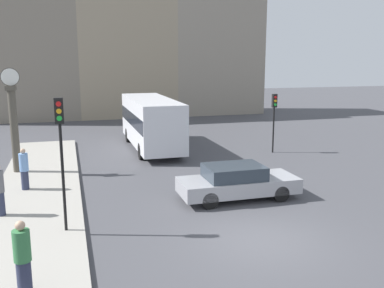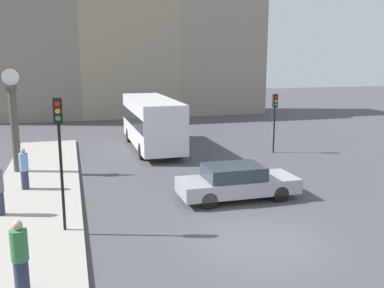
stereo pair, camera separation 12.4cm
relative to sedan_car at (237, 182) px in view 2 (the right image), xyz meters
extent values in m
plane|color=#47474C|center=(-0.82, -3.80, -0.68)|extent=(120.00, 120.00, 0.00)
cube|color=#A39E93|center=(-7.47, 3.84, -0.60)|extent=(3.31, 19.27, 0.15)
cube|color=gray|center=(-9.50, 25.85, 6.43)|extent=(8.93, 5.00, 14.22)
cube|color=gray|center=(-0.68, 25.85, 6.69)|extent=(8.71, 5.00, 14.74)
cube|color=gray|center=(8.00, 25.85, 5.46)|extent=(8.64, 5.00, 12.27)
cube|color=#9E9EA3|center=(0.05, 0.00, -0.13)|extent=(4.58, 1.81, 0.56)
cube|color=#2D3842|center=(-0.13, 0.00, 0.41)|extent=(2.20, 1.63, 0.52)
cylinder|color=black|center=(1.47, 0.79, -0.37)|extent=(0.62, 0.22, 0.62)
cylinder|color=black|center=(1.47, -0.79, -0.37)|extent=(0.62, 0.22, 0.62)
cylinder|color=black|center=(-1.37, 0.79, -0.37)|extent=(0.62, 0.22, 0.62)
cylinder|color=black|center=(-1.37, -0.79, -0.37)|extent=(0.62, 0.22, 0.62)
cube|color=silver|center=(-1.41, 10.12, 1.01)|extent=(2.35, 8.32, 2.66)
cube|color=#1E232D|center=(-1.41, 10.12, 1.19)|extent=(2.37, 8.15, 0.78)
cylinder|color=black|center=(-0.38, 12.70, -0.23)|extent=(0.28, 0.90, 0.90)
cylinder|color=black|center=(-2.44, 12.70, -0.23)|extent=(0.28, 0.90, 0.90)
cylinder|color=black|center=(-0.38, 7.54, -0.23)|extent=(0.28, 0.90, 0.90)
cylinder|color=black|center=(-2.44, 7.54, -0.23)|extent=(0.28, 0.90, 0.90)
cylinder|color=black|center=(-6.37, -1.74, 1.13)|extent=(0.09, 0.09, 3.33)
cube|color=black|center=(-6.37, -1.74, 3.17)|extent=(0.26, 0.20, 0.76)
cylinder|color=red|center=(-6.37, -1.86, 3.38)|extent=(0.15, 0.04, 0.15)
cylinder|color=orange|center=(-6.37, -1.86, 3.17)|extent=(0.15, 0.04, 0.15)
cylinder|color=green|center=(-6.37, -1.86, 2.97)|extent=(0.15, 0.04, 0.15)
cylinder|color=black|center=(5.14, 7.16, 0.63)|extent=(0.09, 0.09, 2.62)
cube|color=black|center=(5.14, 7.16, 2.32)|extent=(0.26, 0.20, 0.76)
cylinder|color=red|center=(5.14, 7.04, 2.53)|extent=(0.15, 0.04, 0.15)
cylinder|color=orange|center=(5.14, 7.04, 2.32)|extent=(0.15, 0.04, 0.15)
cylinder|color=green|center=(5.14, 7.04, 2.11)|extent=(0.15, 0.04, 0.15)
cylinder|color=#4C473D|center=(-8.54, 6.15, 1.36)|extent=(0.36, 0.36, 3.79)
cube|color=#4C473D|center=(-8.54, 6.15, 3.36)|extent=(0.47, 0.47, 0.22)
cylinder|color=#4C473D|center=(-8.54, 6.15, 3.85)|extent=(0.82, 0.04, 0.82)
cylinder|color=white|center=(-8.54, 6.15, 3.85)|extent=(0.76, 0.06, 0.76)
cylinder|color=#2D334C|center=(-8.48, 0.19, -0.12)|extent=(0.29, 0.29, 0.81)
cylinder|color=#2D334C|center=(-7.94, 3.07, -0.15)|extent=(0.30, 0.30, 0.77)
cylinder|color=#729ED8|center=(-7.94, 3.07, 0.60)|extent=(0.35, 0.35, 0.72)
sphere|color=tan|center=(-7.94, 3.07, 1.06)|extent=(0.20, 0.20, 0.20)
cylinder|color=#2D334C|center=(-7.27, -5.22, -0.14)|extent=(0.33, 0.33, 0.77)
cylinder|color=#387A47|center=(-7.27, -5.22, 0.61)|extent=(0.38, 0.38, 0.72)
sphere|color=tan|center=(-7.27, -5.22, 1.08)|extent=(0.22, 0.22, 0.22)
camera|label=1|loc=(-6.11, -14.75, 4.68)|focal=40.00mm
camera|label=2|loc=(-5.99, -14.79, 4.68)|focal=40.00mm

